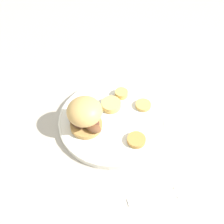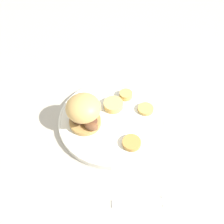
# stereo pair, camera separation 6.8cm
# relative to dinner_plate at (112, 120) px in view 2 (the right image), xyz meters

# --- Properties ---
(ground_plane) EXTENTS (4.00, 4.00, 0.00)m
(ground_plane) POSITION_rel_dinner_plate_xyz_m (0.00, 0.00, -0.01)
(ground_plane) COLOR #B2A899
(dinner_plate) EXTENTS (0.29, 0.29, 0.02)m
(dinner_plate) POSITION_rel_dinner_plate_xyz_m (0.00, 0.00, 0.00)
(dinner_plate) COLOR white
(dinner_plate) RESTS_ON ground_plane
(sandwich) EXTENTS (0.09, 0.10, 0.09)m
(sandwich) POSITION_rel_dinner_plate_xyz_m (-0.07, 0.01, 0.06)
(sandwich) COLOR tan
(sandwich) RESTS_ON dinner_plate
(potato_round_0) EXTENTS (0.04, 0.04, 0.02)m
(potato_round_0) POSITION_rel_dinner_plate_xyz_m (0.07, 0.06, 0.02)
(potato_round_0) COLOR tan
(potato_round_0) RESTS_ON dinner_plate
(potato_round_1) EXTENTS (0.04, 0.04, 0.01)m
(potato_round_1) POSITION_rel_dinner_plate_xyz_m (0.10, -0.01, 0.01)
(potato_round_1) COLOR tan
(potato_round_1) RESTS_ON dinner_plate
(potato_round_2) EXTENTS (0.05, 0.05, 0.01)m
(potato_round_2) POSITION_rel_dinner_plate_xyz_m (0.01, -0.09, 0.01)
(potato_round_2) COLOR #BC8942
(potato_round_2) RESTS_ON dinner_plate
(potato_round_3) EXTENTS (0.05, 0.05, 0.02)m
(potato_round_3) POSITION_rel_dinner_plate_xyz_m (0.02, 0.04, 0.02)
(potato_round_3) COLOR #DBB766
(potato_round_3) RESTS_ON dinner_plate
(fork) EXTENTS (0.16, 0.07, 0.00)m
(fork) POSITION_rel_dinner_plate_xyz_m (-0.00, -0.24, -0.01)
(fork) COLOR silver
(fork) RESTS_ON ground_plane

